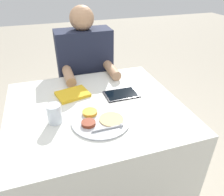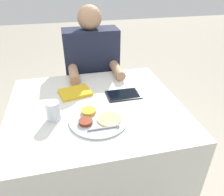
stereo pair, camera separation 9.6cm
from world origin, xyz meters
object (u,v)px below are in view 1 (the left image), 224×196
object	(u,v)px
person_diner	(87,87)
drinking_glass	(54,114)
thali_tray	(100,120)
tablet_device	(121,94)
red_notebook	(73,94)

from	to	relation	value
person_diner	drinking_glass	world-z (taller)	person_diner
thali_tray	tablet_device	xyz separation A→B (m)	(0.21, 0.23, -0.00)
person_diner	drinking_glass	bearing A→B (deg)	-113.99
person_diner	drinking_glass	xyz separation A→B (m)	(-0.31, -0.69, 0.24)
red_notebook	drinking_glass	world-z (taller)	drinking_glass
red_notebook	person_diner	bearing A→B (deg)	68.33
drinking_glass	thali_tray	bearing A→B (deg)	-16.48
thali_tray	red_notebook	size ratio (longest dim) A/B	1.41
red_notebook	tablet_device	size ratio (longest dim) A/B	1.04
tablet_device	person_diner	bearing A→B (deg)	103.34
thali_tray	person_diner	size ratio (longest dim) A/B	0.25
person_diner	tablet_device	bearing A→B (deg)	-76.66
thali_tray	tablet_device	bearing A→B (deg)	47.96
red_notebook	tablet_device	xyz separation A→B (m)	(0.30, -0.09, -0.00)
drinking_glass	person_diner	bearing A→B (deg)	66.01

